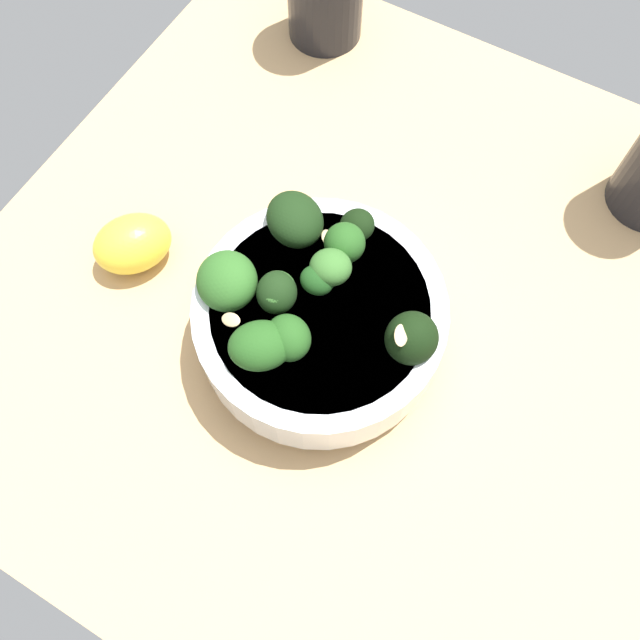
# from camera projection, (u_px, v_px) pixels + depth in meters

# --- Properties ---
(ground_plane) EXTENTS (0.63, 0.63, 0.04)m
(ground_plane) POSITION_uv_depth(u_px,v_px,m) (356.00, 305.00, 0.57)
(ground_plane) COLOR tan
(bowl_of_broccoli) EXTENTS (0.20, 0.19, 0.10)m
(bowl_of_broccoli) POSITION_uv_depth(u_px,v_px,m) (317.00, 314.00, 0.50)
(bowl_of_broccoli) COLOR white
(bowl_of_broccoli) RESTS_ON ground_plane
(lemon_wedge) EXTENTS (0.08, 0.08, 0.05)m
(lemon_wedge) POSITION_uv_depth(u_px,v_px,m) (133.00, 244.00, 0.55)
(lemon_wedge) COLOR yellow
(lemon_wedge) RESTS_ON ground_plane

